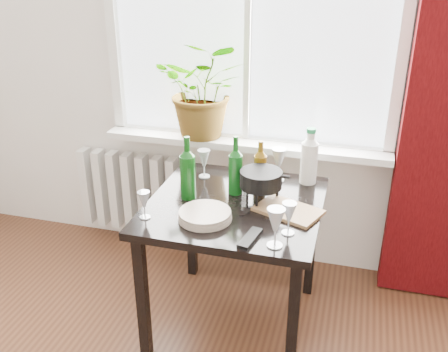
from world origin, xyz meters
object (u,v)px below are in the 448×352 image
(bottle_amber, at_px, (260,165))
(cutting_board, at_px, (288,210))
(wineglass_front_right, at_px, (275,227))
(fondue_pot, at_px, (261,186))
(wineglass_back_center, at_px, (278,164))
(wineglass_far_right, at_px, (289,218))
(plate_stack, at_px, (205,215))
(tv_remote, at_px, (250,238))
(wine_bottle_left, at_px, (188,167))
(potted_plant, at_px, (205,89))
(wine_bottle_right, at_px, (236,165))
(wineglass_back_left, at_px, (204,163))
(cleaning_bottle, at_px, (309,155))
(wineglass_front_left, at_px, (144,205))
(radiator, at_px, (137,192))
(table, at_px, (235,218))

(bottle_amber, distance_m, cutting_board, 0.31)
(wineglass_front_right, bearing_deg, fondue_pot, 110.13)
(bottle_amber, relative_size, wineglass_back_center, 1.44)
(wineglass_far_right, bearing_deg, plate_stack, 176.43)
(tv_remote, bearing_deg, wine_bottle_left, 151.90)
(wine_bottle_left, relative_size, wineglass_back_center, 1.75)
(potted_plant, bearing_deg, cutting_board, -46.11)
(wine_bottle_right, bearing_deg, wineglass_back_left, 145.58)
(wineglass_far_right, bearing_deg, wine_bottle_left, 158.35)
(potted_plant, bearing_deg, wineglass_front_right, -57.58)
(potted_plant, xyz_separation_m, cleaning_bottle, (0.66, -0.28, -0.24))
(wineglass_front_right, relative_size, wineglass_front_left, 1.33)
(radiator, relative_size, bottle_amber, 2.94)
(cutting_board, bearing_deg, potted_plant, 133.89)
(wine_bottle_left, height_order, wineglass_back_left, wine_bottle_left)
(wineglass_back_center, relative_size, cutting_board, 0.62)
(wine_bottle_left, height_order, wineglass_front_right, wine_bottle_left)
(table, distance_m, cutting_board, 0.29)
(table, bearing_deg, wineglass_front_left, -144.31)
(wine_bottle_left, height_order, wineglass_back_center, wine_bottle_left)
(wine_bottle_right, distance_m, cutting_board, 0.36)
(wine_bottle_right, height_order, fondue_pot, wine_bottle_right)
(fondue_pot, distance_m, tv_remote, 0.38)
(wine_bottle_left, relative_size, fondue_pot, 1.38)
(potted_plant, distance_m, wine_bottle_left, 0.67)
(wineglass_far_right, distance_m, wineglass_back_center, 0.56)
(wineglass_back_left, xyz_separation_m, tv_remote, (0.39, -0.58, -0.07))
(wineglass_back_left, bearing_deg, wineglass_back_center, 9.01)
(table, height_order, wineglass_back_left, wineglass_back_left)
(plate_stack, distance_m, fondue_pot, 0.33)
(table, relative_size, potted_plant, 1.46)
(cutting_board, bearing_deg, wineglass_front_left, -159.71)
(bottle_amber, bearing_deg, wineglass_back_left, 168.14)
(radiator, bearing_deg, wineglass_front_left, -61.65)
(radiator, bearing_deg, wine_bottle_left, -46.47)
(potted_plant, relative_size, cutting_board, 1.92)
(radiator, relative_size, fondue_pot, 3.34)
(bottle_amber, relative_size, tv_remote, 1.59)
(cutting_board, bearing_deg, plate_stack, -154.68)
(tv_remote, bearing_deg, bottle_amber, 107.98)
(bottle_amber, xyz_separation_m, wineglass_far_right, (0.21, -0.41, -0.06))
(table, height_order, tv_remote, tv_remote)
(bottle_amber, xyz_separation_m, tv_remote, (0.06, -0.51, -0.13))
(wineglass_front_left, bearing_deg, plate_stack, 13.05)
(wineglass_front_right, height_order, plate_stack, wineglass_front_right)
(wineglass_far_right, xyz_separation_m, fondue_pot, (-0.18, 0.28, 0.00))
(radiator, xyz_separation_m, wineglass_far_right, (1.15, -0.86, 0.44))
(wineglass_back_center, relative_size, wineglass_back_left, 1.17)
(bottle_amber, distance_m, wineglass_front_right, 0.55)
(table, relative_size, wine_bottle_right, 2.73)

